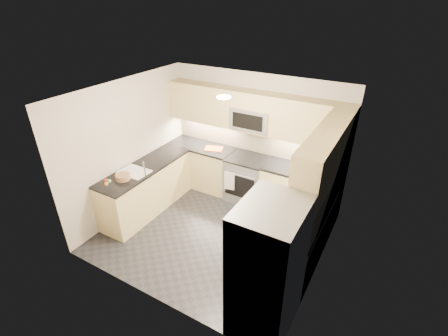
# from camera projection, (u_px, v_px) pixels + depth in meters

# --- Properties ---
(floor) EXTENTS (3.60, 3.20, 0.00)m
(floor) POSITION_uv_depth(u_px,v_px,m) (214.00, 233.00, 5.76)
(floor) COLOR black
(floor) RESTS_ON ground
(ceiling) EXTENTS (3.60, 3.20, 0.02)m
(ceiling) POSITION_uv_depth(u_px,v_px,m) (212.00, 94.00, 4.55)
(ceiling) COLOR beige
(ceiling) RESTS_ON wall_back
(wall_back) EXTENTS (3.60, 0.02, 2.50)m
(wall_back) POSITION_uv_depth(u_px,v_px,m) (256.00, 137.00, 6.37)
(wall_back) COLOR beige
(wall_back) RESTS_ON floor
(wall_front) EXTENTS (3.60, 0.02, 2.50)m
(wall_front) POSITION_uv_depth(u_px,v_px,m) (144.00, 228.00, 3.94)
(wall_front) COLOR beige
(wall_front) RESTS_ON floor
(wall_left) EXTENTS (0.02, 3.20, 2.50)m
(wall_left) POSITION_uv_depth(u_px,v_px,m) (129.00, 148.00, 5.94)
(wall_left) COLOR beige
(wall_left) RESTS_ON floor
(wall_right) EXTENTS (0.02, 3.20, 2.50)m
(wall_right) POSITION_uv_depth(u_px,v_px,m) (327.00, 204.00, 4.37)
(wall_right) COLOR beige
(wall_right) RESTS_ON floor
(base_cab_back_left) EXTENTS (1.42, 0.60, 0.90)m
(base_cab_back_left) POSITION_uv_depth(u_px,v_px,m) (202.00, 166.00, 7.00)
(base_cab_back_left) COLOR #DBC584
(base_cab_back_left) RESTS_ON floor
(base_cab_back_right) EXTENTS (1.42, 0.60, 0.90)m
(base_cab_back_right) POSITION_uv_depth(u_px,v_px,m) (300.00, 194.00, 6.05)
(base_cab_back_right) COLOR #DBC584
(base_cab_back_right) RESTS_ON floor
(base_cab_right) EXTENTS (0.60, 1.70, 0.90)m
(base_cab_right) POSITION_uv_depth(u_px,v_px,m) (302.00, 236.00, 5.00)
(base_cab_right) COLOR #DBC584
(base_cab_right) RESTS_ON floor
(base_cab_peninsula) EXTENTS (0.60, 2.00, 0.90)m
(base_cab_peninsula) POSITION_uv_depth(u_px,v_px,m) (147.00, 189.00, 6.19)
(base_cab_peninsula) COLOR #DBC584
(base_cab_peninsula) RESTS_ON floor
(countertop_back_left) EXTENTS (1.42, 0.63, 0.04)m
(countertop_back_left) POSITION_uv_depth(u_px,v_px,m) (201.00, 146.00, 6.78)
(countertop_back_left) COLOR black
(countertop_back_left) RESTS_ON base_cab_back_left
(countertop_back_right) EXTENTS (1.42, 0.63, 0.04)m
(countertop_back_right) POSITION_uv_depth(u_px,v_px,m) (303.00, 172.00, 5.83)
(countertop_back_right) COLOR black
(countertop_back_right) RESTS_ON base_cab_back_right
(countertop_right) EXTENTS (0.63, 1.70, 0.04)m
(countertop_right) POSITION_uv_depth(u_px,v_px,m) (305.00, 212.00, 4.77)
(countertop_right) COLOR black
(countertop_right) RESTS_ON base_cab_right
(countertop_peninsula) EXTENTS (0.63, 2.00, 0.04)m
(countertop_peninsula) POSITION_uv_depth(u_px,v_px,m) (144.00, 167.00, 5.97)
(countertop_peninsula) COLOR black
(countertop_peninsula) RESTS_ON base_cab_peninsula
(upper_cab_back) EXTENTS (3.60, 0.35, 0.75)m
(upper_cab_back) POSITION_uv_depth(u_px,v_px,m) (253.00, 112.00, 5.96)
(upper_cab_back) COLOR #DBC584
(upper_cab_back) RESTS_ON wall_back
(upper_cab_right) EXTENTS (0.35, 1.95, 0.75)m
(upper_cab_right) POSITION_uv_depth(u_px,v_px,m) (325.00, 155.00, 4.38)
(upper_cab_right) COLOR #DBC584
(upper_cab_right) RESTS_ON wall_right
(backsplash_back) EXTENTS (3.60, 0.01, 0.51)m
(backsplash_back) POSITION_uv_depth(u_px,v_px,m) (255.00, 140.00, 6.39)
(backsplash_back) COLOR tan
(backsplash_back) RESTS_ON wall_back
(backsplash_right) EXTENTS (0.01, 2.30, 0.51)m
(backsplash_right) POSITION_uv_depth(u_px,v_px,m) (334.00, 192.00, 4.74)
(backsplash_right) COLOR tan
(backsplash_right) RESTS_ON wall_right
(gas_range) EXTENTS (0.76, 0.65, 0.91)m
(gas_range) POSITION_uv_depth(u_px,v_px,m) (247.00, 179.00, 6.51)
(gas_range) COLOR #93959A
(gas_range) RESTS_ON floor
(range_cooktop) EXTENTS (0.76, 0.65, 0.03)m
(range_cooktop) POSITION_uv_depth(u_px,v_px,m) (248.00, 159.00, 6.29)
(range_cooktop) COLOR black
(range_cooktop) RESTS_ON gas_range
(oven_door_glass) EXTENTS (0.62, 0.02, 0.45)m
(oven_door_glass) POSITION_uv_depth(u_px,v_px,m) (239.00, 187.00, 6.26)
(oven_door_glass) COLOR black
(oven_door_glass) RESTS_ON gas_range
(oven_handle) EXTENTS (0.60, 0.02, 0.02)m
(oven_handle) POSITION_uv_depth(u_px,v_px,m) (239.00, 175.00, 6.11)
(oven_handle) COLOR #B2B5BA
(oven_handle) RESTS_ON gas_range
(microwave) EXTENTS (0.76, 0.40, 0.40)m
(microwave) POSITION_uv_depth(u_px,v_px,m) (252.00, 118.00, 6.00)
(microwave) COLOR #A0A3A8
(microwave) RESTS_ON upper_cab_back
(microwave_door) EXTENTS (0.60, 0.01, 0.28)m
(microwave_door) POSITION_uv_depth(u_px,v_px,m) (247.00, 122.00, 5.85)
(microwave_door) COLOR black
(microwave_door) RESTS_ON microwave
(refrigerator) EXTENTS (0.70, 0.90, 1.80)m
(refrigerator) POSITION_uv_depth(u_px,v_px,m) (267.00, 269.00, 3.82)
(refrigerator) COLOR #A2A5AA
(refrigerator) RESTS_ON floor
(fridge_handle_left) EXTENTS (0.02, 0.02, 1.20)m
(fridge_handle_left) POSITION_uv_depth(u_px,v_px,m) (233.00, 264.00, 3.82)
(fridge_handle_left) COLOR #B2B5BA
(fridge_handle_left) RESTS_ON refrigerator
(fridge_handle_right) EXTENTS (0.02, 0.02, 1.20)m
(fridge_handle_right) POSITION_uv_depth(u_px,v_px,m) (246.00, 246.00, 4.09)
(fridge_handle_right) COLOR #B2B5BA
(fridge_handle_right) RESTS_ON refrigerator
(sink_basin) EXTENTS (0.52, 0.38, 0.16)m
(sink_basin) POSITION_uv_depth(u_px,v_px,m) (135.00, 175.00, 5.80)
(sink_basin) COLOR white
(sink_basin) RESTS_ON base_cab_peninsula
(faucet) EXTENTS (0.03, 0.03, 0.28)m
(faucet) POSITION_uv_depth(u_px,v_px,m) (144.00, 169.00, 5.59)
(faucet) COLOR silver
(faucet) RESTS_ON countertop_peninsula
(utensil_bowl) EXTENTS (0.38, 0.38, 0.17)m
(utensil_bowl) POSITION_uv_depth(u_px,v_px,m) (311.00, 169.00, 5.69)
(utensil_bowl) COLOR #71BE51
(utensil_bowl) RESTS_ON countertop_back_right
(cutting_board) EXTENTS (0.42, 0.35, 0.01)m
(cutting_board) POSITION_uv_depth(u_px,v_px,m) (214.00, 149.00, 6.62)
(cutting_board) COLOR #CE4F13
(cutting_board) RESTS_ON countertop_back_left
(fruit_basket) EXTENTS (0.32, 0.32, 0.09)m
(fruit_basket) POSITION_uv_depth(u_px,v_px,m) (123.00, 177.00, 5.53)
(fruit_basket) COLOR #A5774D
(fruit_basket) RESTS_ON countertop_peninsula
(fruit_apple) EXTENTS (0.06, 0.06, 0.06)m
(fruit_apple) POSITION_uv_depth(u_px,v_px,m) (106.00, 181.00, 5.29)
(fruit_apple) COLOR red
(fruit_apple) RESTS_ON fruit_basket
(fruit_pear) EXTENTS (0.06, 0.06, 0.06)m
(fruit_pear) POSITION_uv_depth(u_px,v_px,m) (109.00, 181.00, 5.28)
(fruit_pear) COLOR #5AC052
(fruit_pear) RESTS_ON fruit_basket
(dish_towel_check) EXTENTS (0.20, 0.06, 0.39)m
(dish_towel_check) POSITION_uv_depth(u_px,v_px,m) (229.00, 181.00, 6.27)
(dish_towel_check) COLOR silver
(dish_towel_check) RESTS_ON oven_handle
(fruit_orange) EXTENTS (0.06, 0.06, 0.06)m
(fruit_orange) POSITION_uv_depth(u_px,v_px,m) (106.00, 184.00, 5.21)
(fruit_orange) COLOR orange
(fruit_orange) RESTS_ON fruit_basket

